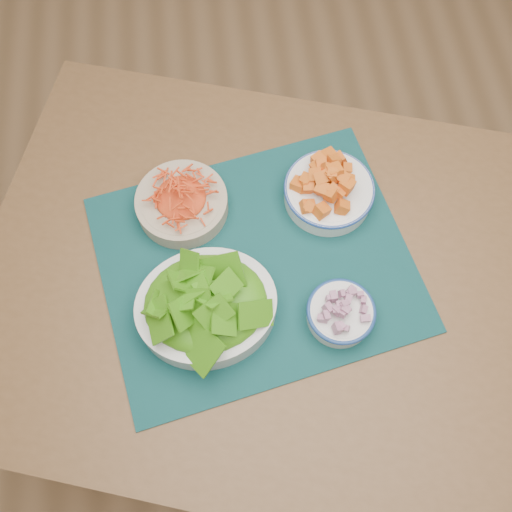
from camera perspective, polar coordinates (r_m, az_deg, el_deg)
The scene contains 7 objects.
ground at distance 1.83m, azimuth 5.48°, elevation -7.98°, with size 4.00×4.00×0.00m, color #A87C51.
table at distance 1.17m, azimuth 5.16°, elevation -4.46°, with size 1.48×1.21×0.75m.
placemat at distance 1.09m, azimuth -0.00°, elevation -0.67°, with size 0.58×0.47×0.00m, color #082A2B.
carrot_bowl at distance 1.12m, azimuth -7.46°, elevation 5.45°, with size 0.23×0.23×0.07m.
squash_bowl at distance 1.13m, azimuth 7.35°, elevation 6.69°, with size 0.18×0.18×0.08m.
lettuce_bowl at distance 1.01m, azimuth -5.05°, elevation -4.77°, with size 0.27×0.24×0.11m.
onion_bowl at distance 1.03m, azimuth 8.49°, elevation -5.57°, with size 0.12×0.12×0.06m.
Camera 1 is at (-0.23, -0.47, 1.76)m, focal length 40.00 mm.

